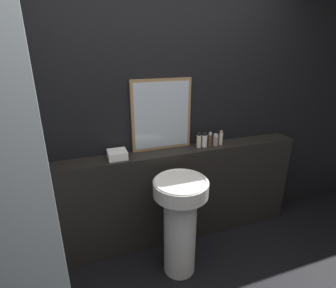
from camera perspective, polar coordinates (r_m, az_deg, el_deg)
The scene contains 11 objects.
wall_back at distance 2.51m, azimuth -0.52°, elevation 5.01°, with size 8.00×0.06×2.50m.
vanity_counter at distance 2.70m, azimuth 0.54°, elevation -11.38°, with size 2.70×0.23×1.00m.
pedestal_sink at distance 2.32m, azimuth 2.66°, elevation -16.02°, with size 0.45×0.45×0.92m.
mirror at distance 2.43m, azimuth -1.41°, elevation 6.32°, with size 0.57×0.03×0.66m.
towel_stack at distance 2.34m, azimuth -10.99°, elevation -2.25°, with size 0.17×0.16×0.07m.
shampoo_bottle at distance 2.55m, azimuth 6.74°, elevation 0.73°, with size 0.04×0.04×0.15m.
conditioner_bottle at distance 2.58m, azimuth 7.96°, elevation 0.80°, with size 0.05×0.05×0.14m.
lotion_bottle at distance 2.60m, azimuth 9.12°, elevation 0.93°, with size 0.04×0.04×0.14m.
body_wash_bottle at distance 2.64m, azimuth 10.29°, elevation 0.86°, with size 0.06×0.06×0.12m.
hand_soap_bottle at distance 2.66m, azimuth 11.43°, elevation 1.26°, with size 0.04×0.04×0.15m.
shower_panel at distance 1.47m, azimuth -30.78°, elevation -19.10°, with size 0.42×0.02×2.11m.
Camera 1 is at (-0.78, -0.83, 1.93)m, focal length 28.00 mm.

